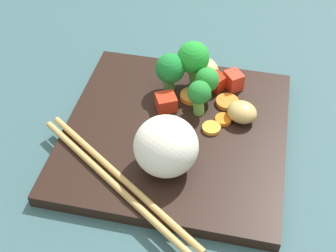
# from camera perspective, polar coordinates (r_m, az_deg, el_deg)

# --- Properties ---
(ground_plane) EXTENTS (1.10, 1.10, 0.02)m
(ground_plane) POSITION_cam_1_polar(r_m,az_deg,el_deg) (0.59, 0.86, -2.12)
(ground_plane) COLOR #34565B
(square_plate) EXTENTS (0.27, 0.27, 0.02)m
(square_plate) POSITION_cam_1_polar(r_m,az_deg,el_deg) (0.57, 0.88, -0.91)
(square_plate) COLOR black
(square_plate) RESTS_ON ground_plane
(rice_mound) EXTENTS (0.10, 0.10, 0.07)m
(rice_mound) POSITION_cam_1_polar(r_m,az_deg,el_deg) (0.50, -0.31, -2.47)
(rice_mound) COLOR white
(rice_mound) RESTS_ON square_plate
(broccoli_floret_0) EXTENTS (0.04, 0.04, 0.06)m
(broccoli_floret_0) POSITION_cam_1_polar(r_m,az_deg,el_deg) (0.60, 0.25, 6.90)
(broccoli_floret_0) COLOR #549F4A
(broccoli_floret_0) RESTS_ON square_plate
(broccoli_floret_1) EXTENTS (0.04, 0.04, 0.07)m
(broccoli_floret_1) POSITION_cam_1_polar(r_m,az_deg,el_deg) (0.61, 3.11, 8.19)
(broccoli_floret_1) COLOR #67AC42
(broccoli_floret_1) RESTS_ON square_plate
(broccoli_floret_2) EXTENTS (0.03, 0.03, 0.05)m
(broccoli_floret_2) POSITION_cam_1_polar(r_m,az_deg,el_deg) (0.57, 3.81, 3.86)
(broccoli_floret_2) COLOR #64A746
(broccoli_floret_2) RESTS_ON square_plate
(broccoli_floret_3) EXTENTS (0.03, 0.03, 0.05)m
(broccoli_floret_3) POSITION_cam_1_polar(r_m,az_deg,el_deg) (0.59, 4.78, 5.56)
(broccoli_floret_3) COLOR #64A155
(broccoli_floret_3) RESTS_ON square_plate
(carrot_slice_0) EXTENTS (0.03, 0.03, 0.01)m
(carrot_slice_0) POSITION_cam_1_polar(r_m,az_deg,el_deg) (0.56, 2.09, -0.74)
(carrot_slice_0) COLOR orange
(carrot_slice_0) RESTS_ON square_plate
(carrot_slice_1) EXTENTS (0.04, 0.04, 0.01)m
(carrot_slice_1) POSITION_cam_1_polar(r_m,az_deg,el_deg) (0.61, 2.88, 3.65)
(carrot_slice_1) COLOR orange
(carrot_slice_1) RESTS_ON square_plate
(carrot_slice_2) EXTENTS (0.04, 0.04, 0.01)m
(carrot_slice_2) POSITION_cam_1_polar(r_m,az_deg,el_deg) (0.60, 7.22, 2.93)
(carrot_slice_2) COLOR orange
(carrot_slice_2) RESTS_ON square_plate
(carrot_slice_3) EXTENTS (0.03, 0.03, 0.00)m
(carrot_slice_3) POSITION_cam_1_polar(r_m,az_deg,el_deg) (0.58, 6.75, 0.80)
(carrot_slice_3) COLOR orange
(carrot_slice_3) RESTS_ON square_plate
(carrot_slice_4) EXTENTS (0.03, 0.03, 0.00)m
(carrot_slice_4) POSITION_cam_1_polar(r_m,az_deg,el_deg) (0.57, 5.30, -0.24)
(carrot_slice_4) COLOR gold
(carrot_slice_4) RESTS_ON square_plate
(pepper_chunk_0) EXTENTS (0.03, 0.03, 0.02)m
(pepper_chunk_0) POSITION_cam_1_polar(r_m,az_deg,el_deg) (0.62, 5.76, 5.48)
(pepper_chunk_0) COLOR red
(pepper_chunk_0) RESTS_ON square_plate
(pepper_chunk_1) EXTENTS (0.03, 0.03, 0.02)m
(pepper_chunk_1) POSITION_cam_1_polar(r_m,az_deg,el_deg) (0.59, -0.24, 2.92)
(pepper_chunk_1) COLOR red
(pepper_chunk_1) RESTS_ON square_plate
(pepper_chunk_2) EXTENTS (0.03, 0.03, 0.02)m
(pepper_chunk_2) POSITION_cam_1_polar(r_m,az_deg,el_deg) (0.62, 7.98, 5.53)
(pepper_chunk_2) COLOR red
(pepper_chunk_2) RESTS_ON square_plate
(chicken_piece_0) EXTENTS (0.05, 0.05, 0.03)m
(chicken_piece_0) POSITION_cam_1_polar(r_m,az_deg,el_deg) (0.64, 4.72, 7.01)
(chicken_piece_0) COLOR tan
(chicken_piece_0) RESTS_ON square_plate
(chicken_piece_1) EXTENTS (0.05, 0.05, 0.02)m
(chicken_piece_1) POSITION_cam_1_polar(r_m,az_deg,el_deg) (0.58, 8.98, 1.69)
(chicken_piece_1) COLOR tan
(chicken_piece_1) RESTS_ON square_plate
(chopstick_pair) EXTENTS (0.21, 0.16, 0.01)m
(chopstick_pair) POSITION_cam_1_polar(r_m,az_deg,el_deg) (0.51, -6.22, -6.63)
(chopstick_pair) COLOR tan
(chopstick_pair) RESTS_ON square_plate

